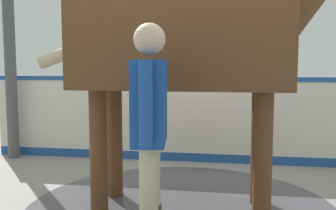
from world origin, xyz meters
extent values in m
cube|color=gray|center=(0.00, 0.00, -0.01)|extent=(16.00, 16.00, 0.02)
cylinder|color=#4C4C54|center=(0.01, 0.26, 0.00)|extent=(2.94, 2.94, 0.00)
cube|color=silver|center=(0.14, -1.53, 0.56)|extent=(5.94, 0.49, 1.12)
cube|color=#1E4C99|center=(0.14, -1.53, 1.15)|extent=(5.94, 0.51, 0.06)
cube|color=#1E4C99|center=(0.14, -1.53, 0.06)|extent=(5.94, 0.49, 0.12)
cylinder|color=#4C4C51|center=(2.78, -1.14, 1.52)|extent=(0.16, 0.16, 3.04)
cube|color=brown|center=(0.01, 0.26, 1.58)|extent=(1.96, 1.03, 0.90)
cylinder|color=brown|center=(-0.69, -0.03, 0.57)|extent=(0.16, 0.16, 1.14)
cylinder|color=brown|center=(-0.73, 0.46, 0.57)|extent=(0.16, 0.16, 1.14)
cylinder|color=brown|center=(0.75, 0.07, 0.57)|extent=(0.16, 0.16, 1.14)
cylinder|color=brown|center=(0.71, 0.56, 0.57)|extent=(0.16, 0.16, 1.14)
cylinder|color=#C6B793|center=(1.06, 0.34, 1.48)|extent=(0.71, 0.17, 0.35)
cylinder|color=#C6B793|center=(0.02, 1.32, 0.57)|extent=(0.13, 0.13, 0.49)
cylinder|color=#C6B793|center=(0.06, 1.11, 0.57)|extent=(0.13, 0.13, 0.49)
cube|color=#19479E|center=(0.04, 1.21, 1.10)|extent=(0.31, 0.51, 0.58)
cylinder|color=#19479E|center=(-0.01, 1.49, 1.11)|extent=(0.09, 0.09, 0.55)
cylinder|color=#19479E|center=(0.10, 0.93, 1.11)|extent=(0.09, 0.09, 0.55)
sphere|color=beige|center=(0.04, 1.21, 1.53)|extent=(0.22, 0.22, 0.22)
camera|label=1|loc=(-0.72, 3.83, 1.37)|focal=42.43mm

